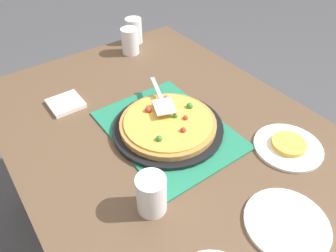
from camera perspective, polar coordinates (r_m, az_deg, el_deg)
The scene contains 13 objects.
ground_plane at distance 1.68m, azimuth 0.00°, elevation -20.03°, with size 8.00×8.00×0.00m, color #4C4C51.
dining_table at distance 1.16m, azimuth 0.00°, elevation -4.78°, with size 1.40×1.00×0.75m.
placemat at distance 1.08m, azimuth 0.00°, elevation -0.67°, with size 0.48×0.36×0.01m, color #237F5B.
pizza_pan at distance 1.08m, azimuth 0.00°, elevation -0.28°, with size 0.38×0.38×0.01m, color black.
pizza at distance 1.06m, azimuth 0.00°, elevation 0.58°, with size 0.33×0.33×0.05m.
plate_near_left at distance 1.09m, azimuth 20.98°, elevation -3.57°, with size 0.22×0.22×0.01m, color white.
plate_side at distance 0.90m, azimuth 20.78°, elevation -16.26°, with size 0.22×0.22×0.01m, color white.
served_slice_left at distance 1.08m, azimuth 21.14°, elevation -3.09°, with size 0.11×0.11×0.02m, color #EAB747.
cup_near at distance 1.62m, azimuth -6.23°, elevation 16.88°, with size 0.08×0.08×0.12m, color white.
cup_far at distance 1.52m, azimuth -6.93°, elevation 15.10°, with size 0.08×0.08×0.12m, color white.
cup_corner at distance 0.83m, azimuth -3.03°, elevation -12.30°, with size 0.08×0.08×0.12m, color white.
pizza_server at distance 1.12m, azimuth -1.31°, elevation 5.05°, with size 0.23×0.12×0.01m.
napkin_stack at distance 1.25m, azimuth -18.11°, elevation 3.93°, with size 0.12×0.12×0.02m, color white.
Camera 1 is at (0.65, -0.47, 1.48)m, focal length 33.49 mm.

